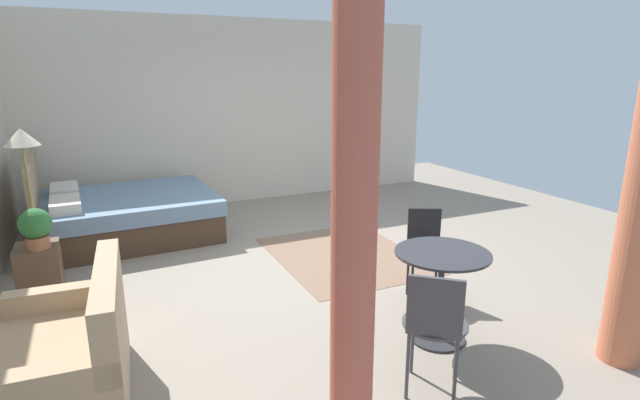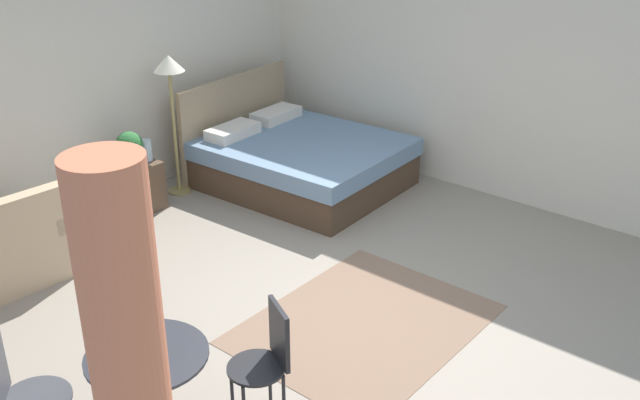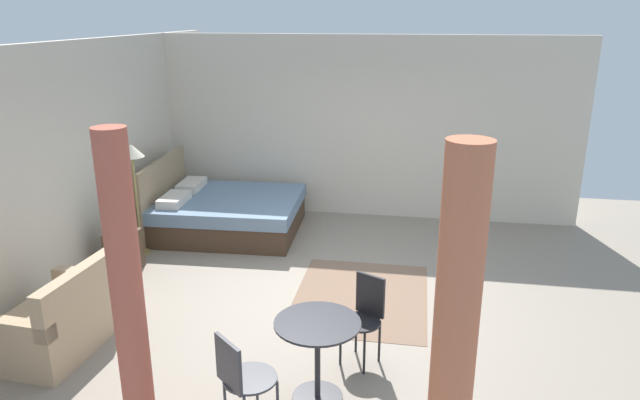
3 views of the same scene
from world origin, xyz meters
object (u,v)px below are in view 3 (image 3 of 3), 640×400
at_px(floor_lamp, 132,162).
at_px(balcony_table, 317,345).
at_px(nightstand, 124,251).
at_px(vase, 126,221).
at_px(couch, 61,320).
at_px(cafe_chair_near_window, 365,311).
at_px(potted_plant, 118,220).
at_px(bed, 226,213).
at_px(cafe_chair_near_couch, 241,375).

bearing_deg(floor_lamp, balcony_table, -132.48).
height_order(nightstand, vase, vase).
height_order(nightstand, balcony_table, balcony_table).
relative_size(couch, balcony_table, 1.71).
bearing_deg(couch, cafe_chair_near_window, -84.08).
xyz_separation_m(nightstand, balcony_table, (-2.17, -2.93, 0.26)).
relative_size(nightstand, balcony_table, 0.71).
distance_m(couch, potted_plant, 1.79).
relative_size(nightstand, vase, 2.37).
bearing_deg(vase, potted_plant, -173.69).
distance_m(nightstand, vase, 0.39).
bearing_deg(potted_plant, couch, -171.42).
distance_m(bed, balcony_table, 4.29).
height_order(vase, cafe_chair_near_window, cafe_chair_near_window).
xyz_separation_m(balcony_table, cafe_chair_near_couch, (-0.56, 0.50, 0.03)).
relative_size(couch, vase, 5.73).
xyz_separation_m(nightstand, cafe_chair_near_window, (-1.50, -3.27, 0.25)).
height_order(bed, floor_lamp, floor_lamp).
height_order(bed, nightstand, bed).
height_order(balcony_table, cafe_chair_near_couch, cafe_chair_near_couch).
xyz_separation_m(floor_lamp, balcony_table, (-2.72, -2.97, -0.79)).
bearing_deg(balcony_table, nightstand, 53.45).
xyz_separation_m(bed, cafe_chair_near_window, (-3.08, -2.42, 0.21)).
bearing_deg(potted_plant, cafe_chair_near_window, -113.45).
distance_m(couch, nightstand, 1.84).
relative_size(couch, cafe_chair_near_window, 1.48).
distance_m(potted_plant, balcony_table, 3.57).
bearing_deg(potted_plant, cafe_chair_near_couch, -137.70).
relative_size(bed, balcony_table, 2.92).
height_order(vase, floor_lamp, floor_lamp).
xyz_separation_m(floor_lamp, cafe_chair_near_couch, (-3.29, -2.48, -0.76)).
xyz_separation_m(potted_plant, balcony_table, (-2.07, -2.90, -0.21)).
relative_size(cafe_chair_near_window, cafe_chair_near_couch, 0.96).
relative_size(vase, cafe_chair_near_window, 0.26).
xyz_separation_m(potted_plant, cafe_chair_near_window, (-1.40, -3.24, -0.22)).
bearing_deg(nightstand, vase, -4.21).
height_order(couch, nightstand, couch).
xyz_separation_m(potted_plant, cafe_chair_near_couch, (-2.64, -2.40, -0.18)).
bearing_deg(bed, couch, 170.65).
distance_m(nightstand, floor_lamp, 1.19).
bearing_deg(cafe_chair_near_window, vase, 63.52).
height_order(floor_lamp, cafe_chair_near_couch, floor_lamp).
relative_size(nightstand, cafe_chair_near_window, 0.61).
height_order(potted_plant, vase, potted_plant).
bearing_deg(cafe_chair_near_couch, nightstand, 41.63).
xyz_separation_m(couch, cafe_chair_near_couch, (-0.92, -2.14, 0.25)).
distance_m(nightstand, potted_plant, 0.48).
relative_size(floor_lamp, cafe_chair_near_couch, 1.74).
relative_size(vase, balcony_table, 0.30).
bearing_deg(nightstand, cafe_chair_near_window, -114.70).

